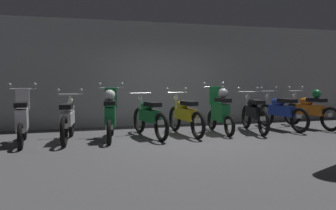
# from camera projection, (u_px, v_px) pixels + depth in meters

# --- Properties ---
(ground_plane) EXTENTS (80.00, 80.00, 0.00)m
(ground_plane) POSITION_uv_depth(u_px,v_px,m) (197.00, 140.00, 7.77)
(ground_plane) COLOR #4C4C4F
(back_wall) EXTENTS (16.00, 0.30, 3.00)m
(back_wall) POSITION_uv_depth(u_px,v_px,m) (164.00, 74.00, 10.30)
(back_wall) COLOR #9EA0A3
(back_wall) RESTS_ON ground
(motorbike_slot_0) EXTENTS (0.59, 1.68, 1.29)m
(motorbike_slot_0) POSITION_uv_depth(u_px,v_px,m) (22.00, 119.00, 7.34)
(motorbike_slot_0) COLOR black
(motorbike_slot_0) RESTS_ON ground
(motorbike_slot_1) EXTENTS (0.59, 1.95, 1.15)m
(motorbike_slot_1) POSITION_uv_depth(u_px,v_px,m) (68.00, 119.00, 7.66)
(motorbike_slot_1) COLOR black
(motorbike_slot_1) RESTS_ON ground
(motorbike_slot_2) EXTENTS (0.58, 1.67, 1.29)m
(motorbike_slot_2) POSITION_uv_depth(u_px,v_px,m) (110.00, 115.00, 7.82)
(motorbike_slot_2) COLOR black
(motorbike_slot_2) RESTS_ON ground
(motorbike_slot_3) EXTENTS (0.60, 1.93, 1.03)m
(motorbike_slot_3) POSITION_uv_depth(u_px,v_px,m) (149.00, 116.00, 8.17)
(motorbike_slot_3) COLOR black
(motorbike_slot_3) RESTS_ON ground
(motorbike_slot_4) EXTENTS (0.59, 1.95, 1.15)m
(motorbike_slot_4) POSITION_uv_depth(u_px,v_px,m) (185.00, 115.00, 8.51)
(motorbike_slot_4) COLOR black
(motorbike_slot_4) RESTS_ON ground
(motorbike_slot_5) EXTENTS (0.59, 1.68, 1.29)m
(motorbike_slot_5) POSITION_uv_depth(u_px,v_px,m) (220.00, 111.00, 8.75)
(motorbike_slot_5) COLOR black
(motorbike_slot_5) RESTS_ON ground
(motorbike_slot_6) EXTENTS (0.62, 1.93, 1.15)m
(motorbike_slot_6) POSITION_uv_depth(u_px,v_px,m) (254.00, 113.00, 8.94)
(motorbike_slot_6) COLOR black
(motorbike_slot_6) RESTS_ON ground
(motorbike_slot_7) EXTENTS (0.59, 1.94, 1.15)m
(motorbike_slot_7) POSITION_uv_depth(u_px,v_px,m) (281.00, 111.00, 9.36)
(motorbike_slot_7) COLOR black
(motorbike_slot_7) RESTS_ON ground
(motorbike_slot_8) EXTENTS (0.62, 1.93, 1.15)m
(motorbike_slot_8) POSITION_uv_depth(u_px,v_px,m) (310.00, 109.00, 9.61)
(motorbike_slot_8) COLOR black
(motorbike_slot_8) RESTS_ON ground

